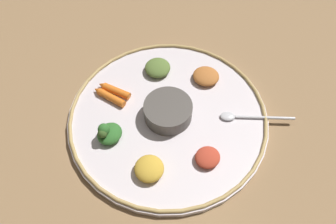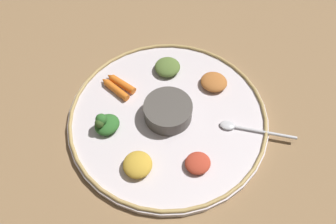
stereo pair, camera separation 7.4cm
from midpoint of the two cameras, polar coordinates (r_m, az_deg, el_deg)
ground_plane at (r=0.77m, az=-2.76°, el=-1.44°), size 2.40×2.40×0.00m
platter at (r=0.76m, az=-2.79°, el=-1.14°), size 0.45×0.45×0.01m
platter_rim at (r=0.75m, az=-2.82°, el=-0.72°), size 0.45×0.45×0.01m
center_bowl at (r=0.74m, az=-2.87°, el=0.06°), size 0.11×0.11×0.04m
spoon at (r=0.76m, az=10.46°, el=-1.05°), size 0.05×0.17×0.01m
greens_pile at (r=0.73m, az=-13.16°, el=-3.76°), size 0.07×0.07×0.05m
carrot_near_spoon at (r=0.80m, az=-11.85°, el=3.50°), size 0.03×0.09×0.02m
carrot_outer at (r=0.79m, az=-12.71°, el=2.40°), size 0.04×0.09×0.02m
mound_collards at (r=0.83m, az=-4.38°, el=7.44°), size 0.07×0.07×0.03m
mound_chickpea at (r=0.81m, az=3.96°, el=5.99°), size 0.06×0.07×0.02m
mound_berbere_red at (r=0.69m, az=3.77°, el=-8.04°), size 0.07×0.07×0.02m
mound_lentil_yellow at (r=0.68m, az=-6.30°, el=-9.94°), size 0.08×0.08×0.03m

